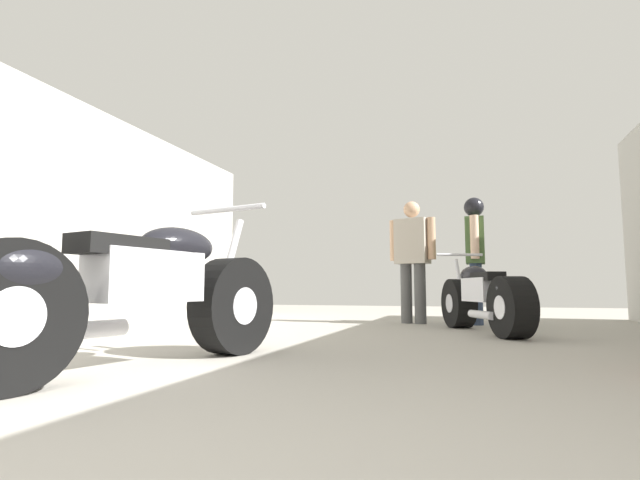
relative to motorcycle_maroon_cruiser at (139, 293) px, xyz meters
The scene contains 6 objects.
ground_plane 2.02m from the motorcycle_maroon_cruiser, 68.55° to the left, with size 18.18×18.18×0.00m, color #A8A399.
garage_partition_left 3.31m from the motorcycle_maroon_cruiser, 144.82° to the left, with size 0.08×8.33×2.67m, color #B7B5AD.
motorcycle_maroon_cruiser is the anchor object (origin of this frame).
motorcycle_black_naked 3.60m from the motorcycle_maroon_cruiser, 58.20° to the left, with size 0.94×1.81×0.87m.
mechanic_in_blue 4.41m from the motorcycle_maroon_cruiser, 76.25° to the left, with size 0.65×0.35×1.64m.
mechanic_with_helmet 4.71m from the motorcycle_maroon_cruiser, 66.71° to the left, with size 0.25×0.65×1.65m.
Camera 1 is at (1.07, -0.36, 0.45)m, focal length 27.27 mm.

